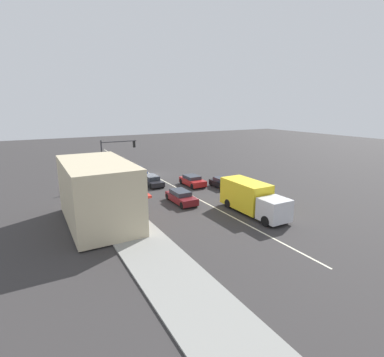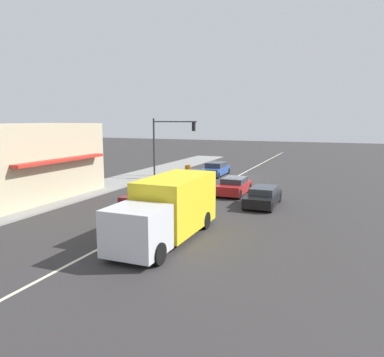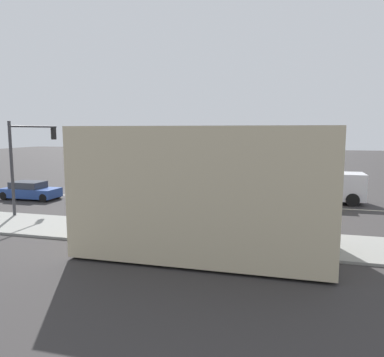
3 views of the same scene
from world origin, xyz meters
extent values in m
plane|color=#333030|center=(0.00, 18.00, 0.00)|extent=(160.00, 160.00, 0.00)
cube|color=gray|center=(9.00, 18.50, 0.06)|extent=(4.00, 73.00, 0.12)
cube|color=beige|center=(0.00, 0.00, 0.00)|extent=(0.16, 60.00, 0.01)
cube|color=#C6B793|center=(10.79, 15.26, 2.73)|extent=(5.12, 10.22, 5.22)
cube|color=red|center=(7.88, 15.26, 2.92)|extent=(0.70, 8.17, 0.20)
cylinder|color=#333338|center=(7.55, 2.71, 2.92)|extent=(0.18, 0.18, 5.60)
cylinder|color=#333338|center=(5.30, 2.71, 5.42)|extent=(4.50, 0.12, 0.12)
cube|color=black|center=(3.35, 2.71, 4.97)|extent=(0.28, 0.24, 0.84)
sphere|color=red|center=(3.35, 2.58, 5.24)|extent=(0.18, 0.18, 0.18)
sphere|color=gold|center=(3.35, 2.58, 4.97)|extent=(0.18, 0.18, 0.18)
sphere|color=green|center=(3.35, 2.58, 4.70)|extent=(0.18, 0.18, 0.18)
cylinder|color=#282D42|center=(9.63, 8.75, 0.54)|extent=(0.26, 0.26, 0.85)
cylinder|color=#284C8C|center=(9.63, 8.75, 1.29)|extent=(0.34, 0.34, 0.65)
sphere|color=tan|center=(9.63, 8.75, 1.73)|extent=(0.22, 0.22, 0.22)
cube|color=orange|center=(5.49, -1.05, 0.43)|extent=(0.45, 0.21, 0.84)
cube|color=orange|center=(5.49, -0.73, 0.43)|extent=(0.45, 0.21, 0.84)
cube|color=silver|center=(-2.20, 22.66, 1.22)|extent=(2.28, 2.20, 1.90)
cube|color=yellow|center=(-2.20, 18.81, 1.57)|extent=(2.40, 5.10, 2.60)
cylinder|color=black|center=(-3.28, 22.86, 0.45)|extent=(0.28, 0.90, 0.90)
cylinder|color=black|center=(-1.12, 22.86, 0.45)|extent=(0.28, 0.90, 0.90)
cylinder|color=black|center=(-3.28, 17.56, 0.45)|extent=(0.28, 0.90, 0.90)
cylinder|color=black|center=(-1.12, 17.56, 0.45)|extent=(0.28, 0.90, 0.90)
cube|color=black|center=(-5.00, 11.24, 0.49)|extent=(1.81, 4.09, 0.62)
cube|color=#2D333D|center=(-5.00, 11.04, 1.02)|extent=(1.54, 2.25, 0.43)
cylinder|color=black|center=(-5.81, 12.87, 0.32)|extent=(0.22, 0.64, 0.64)
cylinder|color=black|center=(-4.19, 12.87, 0.32)|extent=(0.22, 0.64, 0.64)
cylinder|color=black|center=(-5.81, 9.62, 0.32)|extent=(0.22, 0.64, 0.64)
cylinder|color=black|center=(-4.19, 9.62, 0.32)|extent=(0.22, 0.64, 0.64)
cube|color=maroon|center=(2.20, 13.90, 0.52)|extent=(1.74, 4.30, 0.67)
cube|color=#2D333D|center=(2.20, 13.69, 1.08)|extent=(1.48, 2.36, 0.44)
cylinder|color=black|center=(1.43, 15.61, 0.34)|extent=(0.22, 0.69, 0.69)
cylinder|color=black|center=(2.97, 15.61, 0.34)|extent=(0.22, 0.69, 0.69)
cylinder|color=black|center=(1.43, 12.20, 0.34)|extent=(0.22, 0.69, 0.69)
cylinder|color=black|center=(2.97, 12.20, 0.34)|extent=(0.22, 0.69, 0.69)
cube|color=black|center=(2.20, 5.68, 0.47)|extent=(1.71, 4.37, 0.56)
cube|color=#2D333D|center=(2.20, 5.46, 0.99)|extent=(1.46, 2.41, 0.49)
cylinder|color=black|center=(1.44, 7.41, 0.35)|extent=(0.22, 0.70, 0.70)
cylinder|color=black|center=(2.96, 7.41, 0.35)|extent=(0.22, 0.70, 0.70)
cylinder|color=black|center=(1.44, 3.95, 0.35)|extent=(0.22, 0.70, 0.70)
cylinder|color=black|center=(2.96, 3.95, 0.35)|extent=(0.22, 0.70, 0.70)
cube|color=#AD1E1E|center=(-2.20, 8.40, 0.54)|extent=(1.87, 3.93, 0.68)
cube|color=#2D333D|center=(-2.20, 8.21, 1.08)|extent=(1.59, 2.16, 0.40)
cylinder|color=black|center=(-3.04, 9.90, 0.36)|extent=(0.22, 0.72, 0.72)
cylinder|color=black|center=(-1.36, 9.90, 0.36)|extent=(0.22, 0.72, 0.72)
cylinder|color=black|center=(-3.04, 6.91, 0.36)|extent=(0.22, 0.72, 0.72)
cylinder|color=black|center=(-1.36, 6.91, 0.36)|extent=(0.22, 0.72, 0.72)
cube|color=#284793|center=(2.20, -0.31, 0.51)|extent=(1.89, 4.24, 0.67)
cube|color=#2D333D|center=(2.20, -0.52, 1.09)|extent=(1.61, 2.33, 0.49)
cylinder|color=black|center=(1.35, 1.41, 0.31)|extent=(0.22, 0.61, 0.61)
cylinder|color=black|center=(3.05, 1.41, 0.31)|extent=(0.22, 0.61, 0.61)
cylinder|color=black|center=(1.35, -2.03, 0.31)|extent=(0.22, 0.61, 0.61)
cylinder|color=black|center=(3.05, -2.03, 0.31)|extent=(0.22, 0.61, 0.61)
camera|label=1|loc=(15.60, 40.31, 9.76)|focal=28.00mm
camera|label=2|loc=(-9.77, 35.30, 5.66)|focal=35.00mm
camera|label=3|loc=(26.09, 18.72, 5.17)|focal=35.00mm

